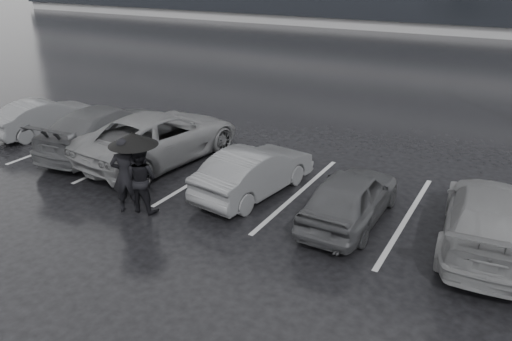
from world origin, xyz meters
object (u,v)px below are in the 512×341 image
at_px(car_west_c, 107,129).
at_px(car_west_d, 46,116).
at_px(car_main, 350,196).
at_px(car_west_b, 160,136).
at_px(pedestrian_left, 126,175).
at_px(car_east, 490,218).
at_px(pedestrian_right, 141,179).
at_px(car_west_a, 255,171).

relative_size(car_west_c, car_west_d, 1.37).
bearing_deg(car_main, car_west_b, -8.09).
distance_m(car_west_c, pedestrian_left, 4.51).
bearing_deg(car_east, car_west_d, -7.14).
xyz_separation_m(car_west_b, pedestrian_right, (1.80, -2.84, 0.08)).
distance_m(car_main, car_west_c, 8.32).
height_order(car_main, pedestrian_left, pedestrian_left).
distance_m(car_west_b, pedestrian_right, 3.36).
relative_size(car_west_d, pedestrian_left, 1.95).
xyz_separation_m(car_west_b, car_east, (9.20, -0.52, -0.09)).
relative_size(car_west_a, pedestrian_left, 2.01).
distance_m(car_west_d, pedestrian_left, 7.32).
height_order(car_west_b, car_east, car_west_b).
height_order(car_west_a, car_east, car_east).
relative_size(car_west_c, car_east, 1.09).
relative_size(car_main, pedestrian_right, 2.23).
height_order(car_west_a, car_west_b, car_west_b).
bearing_deg(pedestrian_left, car_west_a, -164.31).
bearing_deg(pedestrian_right, car_west_a, -134.77).
height_order(car_west_a, car_west_c, car_west_c).
relative_size(car_west_a, car_west_c, 0.75).
bearing_deg(car_main, car_east, -172.59).
xyz_separation_m(car_west_b, pedestrian_left, (1.50, -3.03, 0.18)).
relative_size(car_main, car_west_d, 1.01).
bearing_deg(pedestrian_left, car_west_b, -95.91).
distance_m(car_west_b, car_east, 9.21).
relative_size(car_west_b, pedestrian_right, 3.25).
height_order(car_west_a, pedestrian_left, pedestrian_left).
relative_size(pedestrian_left, pedestrian_right, 1.13).
bearing_deg(car_west_b, car_west_d, 5.59).
bearing_deg(car_west_d, car_west_c, -174.00).
height_order(car_west_b, pedestrian_right, pedestrian_right).
bearing_deg(car_west_b, pedestrian_left, 122.31).
height_order(car_main, car_west_d, car_main).
bearing_deg(car_main, pedestrian_left, 24.04).
relative_size(car_west_a, car_west_d, 1.03).
distance_m(car_main, car_east, 2.93).
relative_size(car_main, car_west_a, 0.98).
bearing_deg(car_west_c, pedestrian_right, 139.79).
relative_size(car_east, pedestrian_right, 2.76).
bearing_deg(car_west_c, car_west_b, -179.99).
xyz_separation_m(car_west_b, car_west_d, (-5.14, 0.03, -0.15)).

